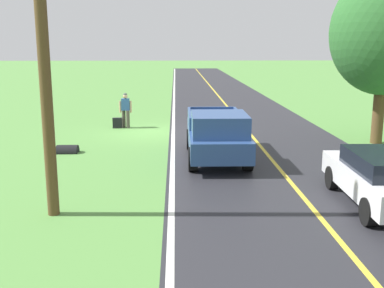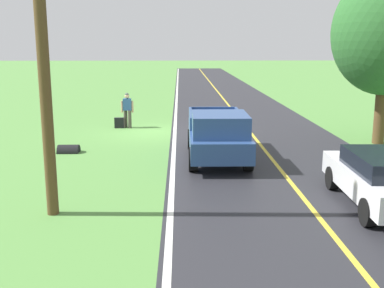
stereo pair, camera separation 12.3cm
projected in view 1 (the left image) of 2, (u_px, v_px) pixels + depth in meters
The scene contains 10 objects.
ground_plane at pixel (152, 132), 22.05m from camera, with size 200.00×200.00×0.00m, color #568E42.
road_surface at pixel (248, 132), 22.21m from camera, with size 7.53×120.00×0.00m, color #28282D.
lane_edge_line at pixel (173, 132), 22.09m from camera, with size 0.16×117.60×0.00m, color silver.
lane_centre_line at pixel (248, 132), 22.21m from camera, with size 0.14×117.60×0.00m, color gold.
hitchhiker_walking at pixel (126, 108), 23.11m from camera, with size 0.62×0.51×1.75m.
suitcase_carried at pixel (117, 123), 23.15m from camera, with size 0.20×0.46×0.52m, color black.
pickup_truck_passing at pixel (217, 134), 16.54m from camera, with size 2.13×5.42×1.82m.
sedan_mid_oncoming at pixel (383, 177), 11.89m from camera, with size 2.03×4.45×1.41m.
utility_pole_roadside at pixel (42, 36), 10.54m from camera, with size 0.28×0.28×8.53m, color brown.
drainage_culvert at pixel (68, 153), 17.93m from camera, with size 0.60×0.60×0.80m, color black.
Camera 1 is at (-1.13, 21.73, 4.08)m, focal length 43.60 mm.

